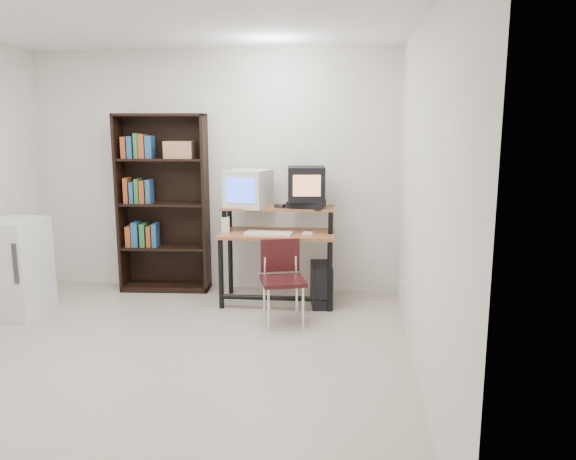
# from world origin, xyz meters

# --- Properties ---
(floor) EXTENTS (4.00, 4.00, 0.01)m
(floor) POSITION_xyz_m (0.00, 0.00, -0.01)
(floor) COLOR #BEAF9D
(floor) RESTS_ON ground
(ceiling) EXTENTS (4.00, 4.00, 0.01)m
(ceiling) POSITION_xyz_m (0.00, 0.00, 2.60)
(ceiling) COLOR white
(ceiling) RESTS_ON back_wall
(back_wall) EXTENTS (4.00, 0.01, 2.60)m
(back_wall) POSITION_xyz_m (0.00, 2.00, 1.30)
(back_wall) COLOR silver
(back_wall) RESTS_ON floor
(right_wall) EXTENTS (0.01, 4.00, 2.60)m
(right_wall) POSITION_xyz_m (2.00, 0.00, 1.30)
(right_wall) COLOR silver
(right_wall) RESTS_ON floor
(computer_desk) EXTENTS (1.17, 0.61, 0.98)m
(computer_desk) POSITION_xyz_m (0.75, 1.54, 0.68)
(computer_desk) COLOR #9C5C33
(computer_desk) RESTS_ON floor
(crt_monitor) EXTENTS (0.49, 0.49, 0.38)m
(crt_monitor) POSITION_xyz_m (0.43, 1.66, 1.16)
(crt_monitor) COLOR beige
(crt_monitor) RESTS_ON computer_desk
(vcr) EXTENTS (0.39, 0.31, 0.08)m
(vcr) POSITION_xyz_m (1.04, 1.62, 1.01)
(vcr) COLOR black
(vcr) RESTS_ON computer_desk
(crt_tv) EXTENTS (0.41, 0.40, 0.35)m
(crt_tv) POSITION_xyz_m (1.04, 1.63, 1.22)
(crt_tv) COLOR black
(crt_tv) RESTS_ON vcr
(cd_spindle) EXTENTS (0.12, 0.12, 0.05)m
(cd_spindle) POSITION_xyz_m (0.77, 1.58, 0.99)
(cd_spindle) COLOR #26262B
(cd_spindle) RESTS_ON computer_desk
(keyboard) EXTENTS (0.48, 0.24, 0.03)m
(keyboard) POSITION_xyz_m (0.68, 1.41, 0.74)
(keyboard) COLOR beige
(keyboard) RESTS_ON computer_desk
(mousepad) EXTENTS (0.24, 0.21, 0.01)m
(mousepad) POSITION_xyz_m (1.09, 1.45, 0.72)
(mousepad) COLOR black
(mousepad) RESTS_ON computer_desk
(mouse) EXTENTS (0.11, 0.08, 0.03)m
(mouse) POSITION_xyz_m (1.07, 1.46, 0.74)
(mouse) COLOR white
(mouse) RESTS_ON mousepad
(desk_speaker) EXTENTS (0.09, 0.09, 0.17)m
(desk_speaker) POSITION_xyz_m (0.23, 1.49, 0.80)
(desk_speaker) COLOR beige
(desk_speaker) RESTS_ON computer_desk
(pc_tower) EXTENTS (0.26, 0.47, 0.42)m
(pc_tower) POSITION_xyz_m (1.21, 1.49, 0.21)
(pc_tower) COLOR black
(pc_tower) RESTS_ON floor
(school_chair) EXTENTS (0.47, 0.47, 0.77)m
(school_chair) POSITION_xyz_m (0.87, 0.94, 0.47)
(school_chair) COLOR black
(school_chair) RESTS_ON floor
(bookshelf) EXTENTS (0.98, 0.38, 1.93)m
(bookshelf) POSITION_xyz_m (-0.54, 1.86, 0.98)
(bookshelf) COLOR black
(bookshelf) RESTS_ON floor
(mini_fridge) EXTENTS (0.56, 0.58, 0.93)m
(mini_fridge) POSITION_xyz_m (-1.72, 0.86, 0.46)
(mini_fridge) COLOR silver
(mini_fridge) RESTS_ON floor
(wall_outlet) EXTENTS (0.02, 0.08, 0.12)m
(wall_outlet) POSITION_xyz_m (1.99, 1.15, 0.30)
(wall_outlet) COLOR beige
(wall_outlet) RESTS_ON right_wall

